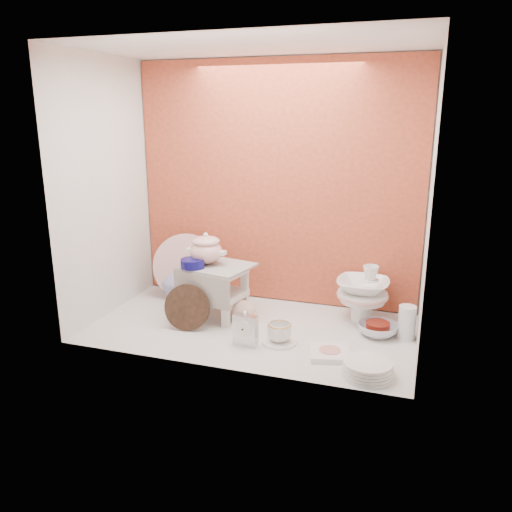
{
  "coord_description": "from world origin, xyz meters",
  "views": [
    {
      "loc": [
        0.86,
        -2.55,
        1.18
      ],
      "look_at": [
        0.02,
        0.02,
        0.42
      ],
      "focal_mm": 35.83,
      "sensor_mm": 36.0,
      "label": 1
    }
  ],
  "objects_px": {
    "plush_pig": "(241,309)",
    "step_stool": "(218,291)",
    "soup_tureen": "(206,248)",
    "gold_rim_teacup": "(279,332)",
    "blue_white_vase": "(179,279)",
    "dinner_plate_stack": "(368,368)",
    "floral_platter": "(186,267)",
    "mantel_clock": "(245,329)",
    "crystal_bowl": "(378,329)",
    "porcelain_tower": "(363,293)"
  },
  "relations": [
    {
      "from": "dinner_plate_stack",
      "to": "floral_platter",
      "type": "bearing_deg",
      "value": 151.21
    },
    {
      "from": "plush_pig",
      "to": "step_stool",
      "type": "bearing_deg",
      "value": 170.3
    },
    {
      "from": "mantel_clock",
      "to": "gold_rim_teacup",
      "type": "distance_m",
      "value": 0.18
    },
    {
      "from": "soup_tureen",
      "to": "porcelain_tower",
      "type": "xyz_separation_m",
      "value": [
        0.89,
        0.2,
        -0.24
      ]
    },
    {
      "from": "mantel_clock",
      "to": "crystal_bowl",
      "type": "bearing_deg",
      "value": 33.83
    },
    {
      "from": "porcelain_tower",
      "to": "crystal_bowl",
      "type": "bearing_deg",
      "value": -58.78
    },
    {
      "from": "crystal_bowl",
      "to": "porcelain_tower",
      "type": "height_order",
      "value": "porcelain_tower"
    },
    {
      "from": "gold_rim_teacup",
      "to": "porcelain_tower",
      "type": "height_order",
      "value": "porcelain_tower"
    },
    {
      "from": "mantel_clock",
      "to": "crystal_bowl",
      "type": "height_order",
      "value": "mantel_clock"
    },
    {
      "from": "crystal_bowl",
      "to": "step_stool",
      "type": "bearing_deg",
      "value": -178.95
    },
    {
      "from": "step_stool",
      "to": "gold_rim_teacup",
      "type": "relative_size",
      "value": 2.93
    },
    {
      "from": "crystal_bowl",
      "to": "porcelain_tower",
      "type": "relative_size",
      "value": 0.64
    },
    {
      "from": "dinner_plate_stack",
      "to": "step_stool",
      "type": "bearing_deg",
      "value": 153.95
    },
    {
      "from": "crystal_bowl",
      "to": "porcelain_tower",
      "type": "distance_m",
      "value": 0.25
    },
    {
      "from": "step_stool",
      "to": "dinner_plate_stack",
      "type": "height_order",
      "value": "step_stool"
    },
    {
      "from": "plush_pig",
      "to": "dinner_plate_stack",
      "type": "distance_m",
      "value": 0.9
    },
    {
      "from": "soup_tureen",
      "to": "gold_rim_teacup",
      "type": "relative_size",
      "value": 1.79
    },
    {
      "from": "blue_white_vase",
      "to": "porcelain_tower",
      "type": "bearing_deg",
      "value": -1.43
    },
    {
      "from": "dinner_plate_stack",
      "to": "plush_pig",
      "type": "bearing_deg",
      "value": 150.44
    },
    {
      "from": "mantel_clock",
      "to": "plush_pig",
      "type": "relative_size",
      "value": 0.85
    },
    {
      "from": "step_stool",
      "to": "porcelain_tower",
      "type": "distance_m",
      "value": 0.85
    },
    {
      "from": "mantel_clock",
      "to": "plush_pig",
      "type": "distance_m",
      "value": 0.35
    },
    {
      "from": "mantel_clock",
      "to": "dinner_plate_stack",
      "type": "xyz_separation_m",
      "value": [
        0.64,
        -0.13,
        -0.06
      ]
    },
    {
      "from": "plush_pig",
      "to": "dinner_plate_stack",
      "type": "bearing_deg",
      "value": -34.47
    },
    {
      "from": "soup_tureen",
      "to": "plush_pig",
      "type": "distance_m",
      "value": 0.41
    },
    {
      "from": "floral_platter",
      "to": "mantel_clock",
      "type": "distance_m",
      "value": 0.83
    },
    {
      "from": "dinner_plate_stack",
      "to": "soup_tureen",
      "type": "bearing_deg",
      "value": 155.38
    },
    {
      "from": "plush_pig",
      "to": "mantel_clock",
      "type": "bearing_deg",
      "value": -71.38
    },
    {
      "from": "soup_tureen",
      "to": "mantel_clock",
      "type": "relative_size",
      "value": 1.22
    },
    {
      "from": "blue_white_vase",
      "to": "mantel_clock",
      "type": "bearing_deg",
      "value": -40.19
    },
    {
      "from": "floral_platter",
      "to": "crystal_bowl",
      "type": "height_order",
      "value": "floral_platter"
    },
    {
      "from": "step_stool",
      "to": "blue_white_vase",
      "type": "relative_size",
      "value": 1.55
    },
    {
      "from": "soup_tureen",
      "to": "dinner_plate_stack",
      "type": "relative_size",
      "value": 0.95
    },
    {
      "from": "dinner_plate_stack",
      "to": "porcelain_tower",
      "type": "bearing_deg",
      "value": 99.34
    },
    {
      "from": "soup_tureen",
      "to": "floral_platter",
      "type": "distance_m",
      "value": 0.39
    },
    {
      "from": "plush_pig",
      "to": "crystal_bowl",
      "type": "bearing_deg",
      "value": -2.74
    },
    {
      "from": "soup_tureen",
      "to": "crystal_bowl",
      "type": "xyz_separation_m",
      "value": [
        1.01,
        0.01,
        -0.38
      ]
    },
    {
      "from": "porcelain_tower",
      "to": "dinner_plate_stack",
      "type": "bearing_deg",
      "value": -80.66
    },
    {
      "from": "floral_platter",
      "to": "gold_rim_teacup",
      "type": "distance_m",
      "value": 0.91
    },
    {
      "from": "dinner_plate_stack",
      "to": "crystal_bowl",
      "type": "xyz_separation_m",
      "value": [
        0.0,
        0.47,
        -0.0
      ]
    },
    {
      "from": "soup_tureen",
      "to": "crystal_bowl",
      "type": "height_order",
      "value": "soup_tureen"
    },
    {
      "from": "floral_platter",
      "to": "mantel_clock",
      "type": "xyz_separation_m",
      "value": [
        0.6,
        -0.56,
        -0.12
      ]
    },
    {
      "from": "mantel_clock",
      "to": "dinner_plate_stack",
      "type": "bearing_deg",
      "value": -5.49
    },
    {
      "from": "blue_white_vase",
      "to": "plush_pig",
      "type": "bearing_deg",
      "value": -24.84
    },
    {
      "from": "mantel_clock",
      "to": "porcelain_tower",
      "type": "distance_m",
      "value": 0.76
    },
    {
      "from": "floral_platter",
      "to": "porcelain_tower",
      "type": "height_order",
      "value": "floral_platter"
    },
    {
      "from": "floral_platter",
      "to": "mantel_clock",
      "type": "height_order",
      "value": "floral_platter"
    },
    {
      "from": "floral_platter",
      "to": "gold_rim_teacup",
      "type": "bearing_deg",
      "value": -31.93
    },
    {
      "from": "soup_tureen",
      "to": "porcelain_tower",
      "type": "bearing_deg",
      "value": 12.4
    },
    {
      "from": "gold_rim_teacup",
      "to": "crystal_bowl",
      "type": "height_order",
      "value": "gold_rim_teacup"
    }
  ]
}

